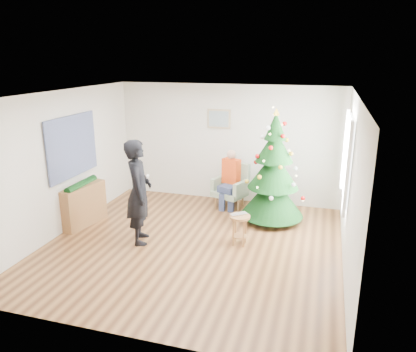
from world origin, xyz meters
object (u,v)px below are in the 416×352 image
(stool, at_px, (240,230))
(armchair, at_px, (231,191))
(console, at_px, (83,205))
(standing_man, at_px, (139,192))
(christmas_tree, at_px, (273,172))

(stool, height_order, armchair, armchair)
(stool, xyz_separation_m, console, (-3.10, 0.00, 0.12))
(armchair, distance_m, standing_man, 2.50)
(christmas_tree, distance_m, console, 3.75)
(christmas_tree, relative_size, console, 2.25)
(stool, height_order, standing_man, standing_man)
(christmas_tree, distance_m, armchair, 1.29)
(christmas_tree, xyz_separation_m, console, (-3.49, -1.24, -0.61))
(standing_man, bearing_deg, stool, -99.99)
(stool, bearing_deg, christmas_tree, 72.59)
(stool, xyz_separation_m, armchair, (-0.57, 1.79, 0.07))
(armchair, bearing_deg, stool, -50.49)
(armchair, height_order, standing_man, standing_man)
(console, bearing_deg, standing_man, -4.10)
(armchair, xyz_separation_m, standing_man, (-1.14, -2.15, 0.58))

